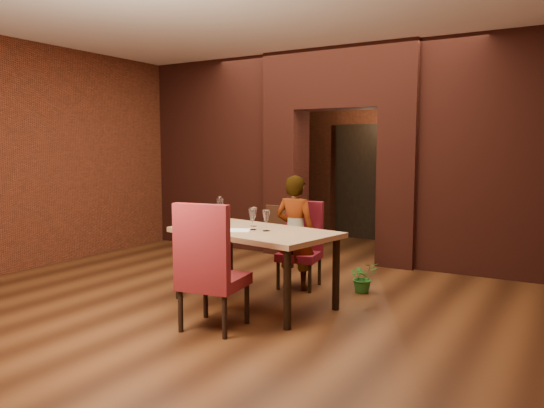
{
  "coord_description": "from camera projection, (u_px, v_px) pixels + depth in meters",
  "views": [
    {
      "loc": [
        3.26,
        -5.54,
        1.71
      ],
      "look_at": [
        -0.03,
        0.0,
        1.03
      ],
      "focal_mm": 35.0,
      "sensor_mm": 36.0,
      "label": 1
    }
  ],
  "objects": [
    {
      "name": "floor",
      "position": [
        274.0,
        287.0,
        6.57
      ],
      "size": [
        8.0,
        8.0,
        0.0
      ],
      "primitive_type": "plane",
      "color": "#482612",
      "rests_on": "ground"
    },
    {
      "name": "ceiling",
      "position": [
        274.0,
        21.0,
        6.23
      ],
      "size": [
        7.0,
        8.0,
        0.04
      ],
      "primitive_type": "cube",
      "color": "silver",
      "rests_on": "ground"
    },
    {
      "name": "wall_back",
      "position": [
        384.0,
        154.0,
        9.82
      ],
      "size": [
        7.0,
        0.04,
        3.2
      ],
      "primitive_type": "cube",
      "color": "maroon",
      "rests_on": "ground"
    },
    {
      "name": "wall_left",
      "position": [
        79.0,
        155.0,
        8.18
      ],
      "size": [
        0.04,
        8.0,
        3.2
      ],
      "primitive_type": "cube",
      "color": "maroon",
      "rests_on": "ground"
    },
    {
      "name": "pillar_left",
      "position": [
        286.0,
        183.0,
        8.64
      ],
      "size": [
        0.55,
        0.55,
        2.3
      ],
      "primitive_type": "cube",
      "color": "maroon",
      "rests_on": "ground"
    },
    {
      "name": "pillar_right",
      "position": [
        401.0,
        187.0,
        7.67
      ],
      "size": [
        0.55,
        0.55,
        2.3
      ],
      "primitive_type": "cube",
      "color": "maroon",
      "rests_on": "ground"
    },
    {
      "name": "lintel",
      "position": [
        342.0,
        79.0,
        7.99
      ],
      "size": [
        2.45,
        0.55,
        0.9
      ],
      "primitive_type": "cube",
      "color": "maroon",
      "rests_on": "ground"
    },
    {
      "name": "wing_wall_left",
      "position": [
        216.0,
        154.0,
        9.31
      ],
      "size": [
        2.28,
        0.35,
        3.2
      ],
      "primitive_type": "cube",
      "color": "maroon",
      "rests_on": "ground"
    },
    {
      "name": "wing_wall_right",
      "position": [
        508.0,
        157.0,
        6.91
      ],
      "size": [
        2.28,
        0.35,
        3.2
      ],
      "primitive_type": "cube",
      "color": "maroon",
      "rests_on": "ground"
    },
    {
      "name": "vent_panel",
      "position": [
        277.0,
        221.0,
        8.45
      ],
      "size": [
        0.4,
        0.03,
        0.5
      ],
      "primitive_type": "cube",
      "color": "#9F522E",
      "rests_on": "ground"
    },
    {
      "name": "rear_door",
      "position": [
        362.0,
        183.0,
        10.03
      ],
      "size": [
        0.9,
        0.08,
        2.1
      ],
      "primitive_type": "cube",
      "color": "black",
      "rests_on": "ground"
    },
    {
      "name": "rear_door_frame",
      "position": [
        361.0,
        183.0,
        10.0
      ],
      "size": [
        1.02,
        0.04,
        2.22
      ],
      "primitive_type": "cube",
      "color": "black",
      "rests_on": "ground"
    },
    {
      "name": "dining_table",
      "position": [
        255.0,
        267.0,
        5.8
      ],
      "size": [
        1.91,
        1.28,
        0.83
      ],
      "primitive_type": "cube",
      "rotation": [
        0.0,
        0.0,
        -0.17
      ],
      "color": "#A37A53",
      "rests_on": "ground"
    },
    {
      "name": "chair_far",
      "position": [
        299.0,
        245.0,
        6.49
      ],
      "size": [
        0.55,
        0.55,
        1.05
      ],
      "primitive_type": "cube",
      "rotation": [
        0.0,
        0.0,
        0.16
      ],
      "color": "maroon",
      "rests_on": "ground"
    },
    {
      "name": "chair_near",
      "position": [
        214.0,
        265.0,
        5.01
      ],
      "size": [
        0.62,
        0.62,
        1.21
      ],
      "primitive_type": "cube",
      "rotation": [
        0.0,
        0.0,
        3.28
      ],
      "color": "maroon",
      "rests_on": "ground"
    },
    {
      "name": "person_seated",
      "position": [
        295.0,
        232.0,
        6.41
      ],
      "size": [
        0.52,
        0.35,
        1.39
      ],
      "primitive_type": "imported",
      "rotation": [
        0.0,
        0.0,
        3.18
      ],
      "color": "silver",
      "rests_on": "ground"
    },
    {
      "name": "wine_glass_a",
      "position": [
        254.0,
        217.0,
        5.99
      ],
      "size": [
        0.09,
        0.09,
        0.22
      ],
      "primitive_type": null,
      "color": "white",
      "rests_on": "dining_table"
    },
    {
      "name": "wine_glass_b",
      "position": [
        253.0,
        220.0,
        5.73
      ],
      "size": [
        0.09,
        0.09,
        0.23
      ],
      "primitive_type": null,
      "color": "white",
      "rests_on": "dining_table"
    },
    {
      "name": "wine_glass_c",
      "position": [
        266.0,
        221.0,
        5.64
      ],
      "size": [
        0.09,
        0.09,
        0.22
      ],
      "primitive_type": null,
      "color": "white",
      "rests_on": "dining_table"
    },
    {
      "name": "tasting_sheet",
      "position": [
        235.0,
        230.0,
        5.71
      ],
      "size": [
        0.39,
        0.35,
        0.0
      ],
      "primitive_type": "cube",
      "rotation": [
        0.0,
        0.0,
        0.44
      ],
      "color": "white",
      "rests_on": "dining_table"
    },
    {
      "name": "wine_bucket",
      "position": [
        200.0,
        219.0,
        5.86
      ],
      "size": [
        0.16,
        0.16,
        0.2
      ],
      "primitive_type": "cylinder",
      "color": "#B0AFB6",
      "rests_on": "dining_table"
    },
    {
      "name": "water_bottle",
      "position": [
        220.0,
        210.0,
        6.12
      ],
      "size": [
        0.08,
        0.08,
        0.33
      ],
      "primitive_type": "cylinder",
      "color": "white",
      "rests_on": "dining_table"
    },
    {
      "name": "potted_plant",
      "position": [
        363.0,
        277.0,
        6.29
      ],
      "size": [
        0.43,
        0.44,
        0.37
      ],
      "primitive_type": "imported",
      "rotation": [
        0.0,
        0.0,
        0.85
      ],
      "color": "#256D22",
      "rests_on": "ground"
    }
  ]
}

